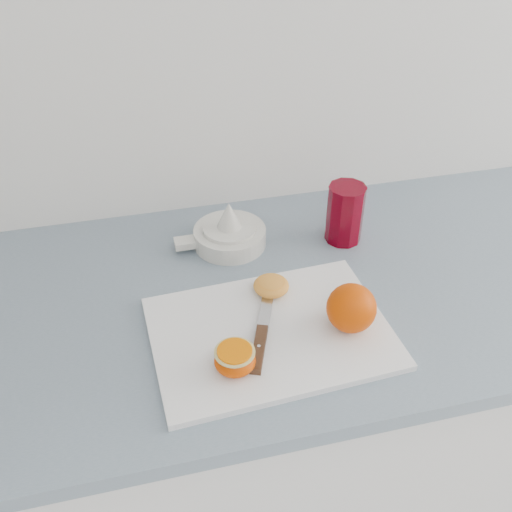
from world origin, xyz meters
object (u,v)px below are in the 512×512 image
object	(u,v)px
counter	(292,428)
cutting_board	(271,333)
red_tumbler	(345,216)
citrus_juicer	(229,233)
half_orange	(235,359)

from	to	relation	value
counter	cutting_board	xyz separation A→B (m)	(-0.09, -0.12, 0.45)
cutting_board	red_tumbler	bearing A→B (deg)	47.46
citrus_juicer	half_orange	bearing A→B (deg)	-99.83
cutting_board	half_orange	distance (m)	0.10
counter	half_orange	distance (m)	0.54
half_orange	red_tumbler	distance (m)	0.41
counter	red_tumbler	size ratio (longest dim) A/B	21.52
cutting_board	half_orange	world-z (taller)	half_orange
red_tumbler	counter	bearing A→B (deg)	-137.76
half_orange	citrus_juicer	xyz separation A→B (m)	(0.06, 0.33, -0.00)
counter	citrus_juicer	world-z (taller)	citrus_juicer
half_orange	red_tumbler	xyz separation A→B (m)	(0.29, 0.30, 0.02)
citrus_juicer	counter	bearing A→B (deg)	-54.45
cutting_board	citrus_juicer	xyz separation A→B (m)	(-0.02, 0.27, 0.02)
cutting_board	counter	bearing A→B (deg)	53.27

